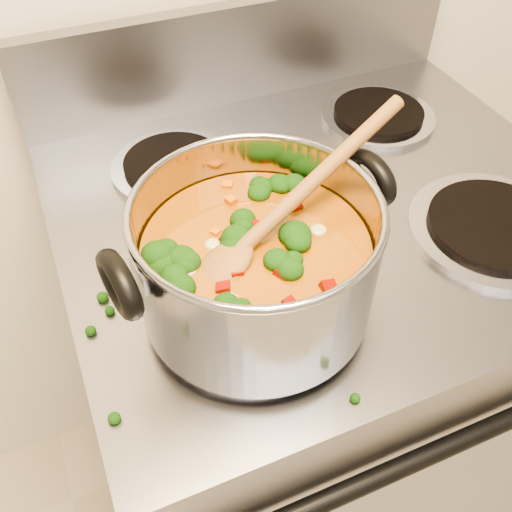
{
  "coord_description": "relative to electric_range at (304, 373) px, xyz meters",
  "views": [
    {
      "loc": [
        -0.35,
        0.63,
        1.44
      ],
      "look_at": [
        -0.19,
        1.01,
        1.01
      ],
      "focal_mm": 40.0,
      "sensor_mm": 36.0,
      "label": 1
    }
  ],
  "objects": [
    {
      "name": "stockpot",
      "position": [
        -0.17,
        -0.15,
        0.53
      ],
      "size": [
        0.32,
        0.26,
        0.15
      ],
      "rotation": [
        0.0,
        0.0,
        0.16
      ],
      "color": "#94949B",
      "rests_on": "electric_range"
    },
    {
      "name": "electric_range",
      "position": [
        0.0,
        0.0,
        0.0
      ],
      "size": [
        0.74,
        0.67,
        1.08
      ],
      "color": "gray",
      "rests_on": "ground"
    },
    {
      "name": "wooden_spoon",
      "position": [
        -0.15,
        -0.14,
        0.58
      ],
      "size": [
        0.29,
        0.13,
        0.11
      ],
      "rotation": [
        0.0,
        0.0,
        0.34
      ],
      "color": "brown",
      "rests_on": "stockpot"
    },
    {
      "name": "cooktop_crumbs",
      "position": [
        -0.28,
        -0.1,
        0.46
      ],
      "size": [
        0.16,
        0.35,
        0.01
      ],
      "color": "black",
      "rests_on": "electric_range"
    }
  ]
}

